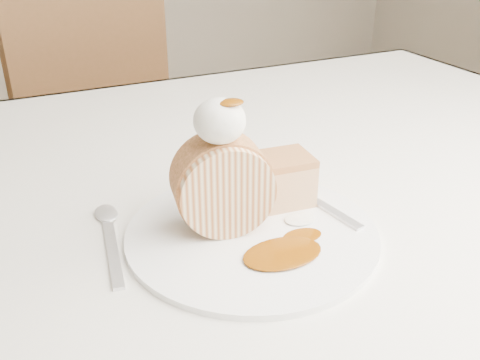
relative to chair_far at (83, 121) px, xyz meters
name	(u,v)px	position (x,y,z in m)	size (l,w,h in m)	color
table	(228,219)	(0.07, -0.88, 0.13)	(1.40, 0.90, 0.75)	silver
chair_far	(83,121)	(0.00, 0.00, 0.00)	(0.54, 0.54, 0.93)	brown
plate	(252,233)	(0.02, -1.06, 0.23)	(0.28, 0.28, 0.01)	white
roulade_slice	(223,185)	(0.00, -1.04, 0.28)	(0.10, 0.10, 0.06)	beige
cake_chunk	(284,182)	(0.08, -1.01, 0.25)	(0.06, 0.06, 0.05)	#D2874F
whipped_cream	(220,121)	(-0.01, -1.04, 0.36)	(0.05, 0.05, 0.05)	white
caramel_drizzle	(231,97)	(0.00, -1.05, 0.38)	(0.03, 0.02, 0.01)	#6F3604
caramel_pool	(282,253)	(0.03, -1.11, 0.23)	(0.09, 0.06, 0.00)	#6F3604
fork	(325,206)	(0.12, -1.05, 0.23)	(0.02, 0.17, 0.00)	silver
spoon	(113,253)	(-0.13, -1.03, 0.22)	(0.02, 0.16, 0.00)	silver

